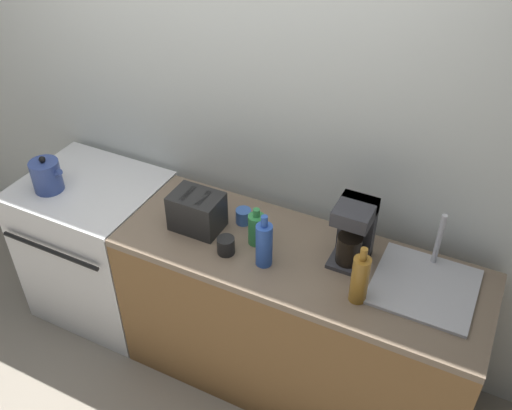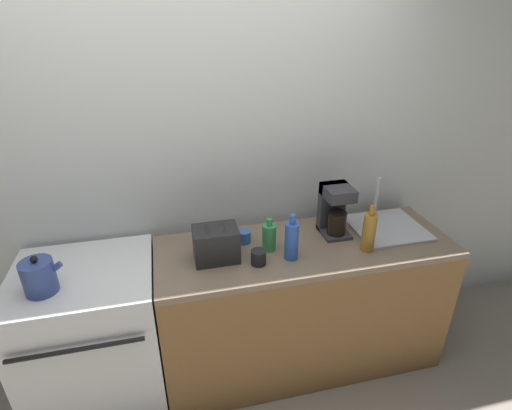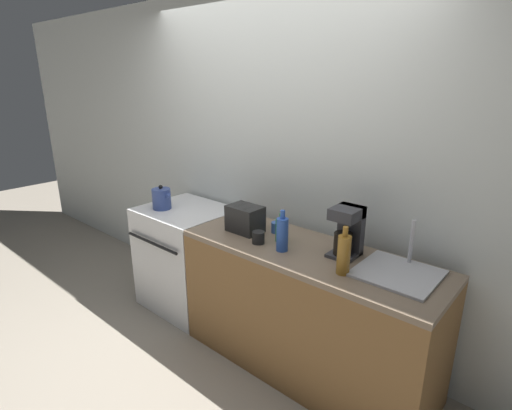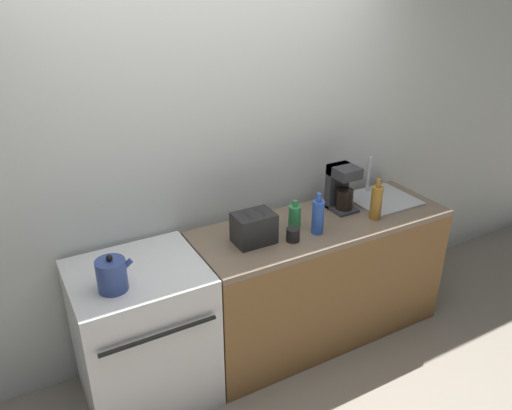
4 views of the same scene
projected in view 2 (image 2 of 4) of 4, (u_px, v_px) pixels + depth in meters
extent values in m
cube|color=silver|center=(188.00, 165.00, 2.37)|extent=(8.00, 0.05, 2.60)
cube|color=silver|center=(95.00, 336.00, 2.29)|extent=(0.74, 0.64, 0.89)
cube|color=black|center=(80.00, 274.00, 2.10)|extent=(0.72, 0.63, 0.02)
cylinder|color=black|center=(39.00, 295.00, 1.94)|extent=(0.21, 0.21, 0.01)
cylinder|color=black|center=(111.00, 285.00, 2.01)|extent=(0.21, 0.21, 0.01)
cylinder|color=black|center=(51.00, 264.00, 2.18)|extent=(0.21, 0.21, 0.01)
cylinder|color=black|center=(115.00, 256.00, 2.25)|extent=(0.21, 0.21, 0.01)
cylinder|color=black|center=(77.00, 350.00, 1.88)|extent=(0.62, 0.02, 0.02)
cube|color=brown|center=(302.00, 306.00, 2.55)|extent=(1.75, 0.61, 0.86)
cube|color=#7A6651|center=(306.00, 247.00, 2.35)|extent=(1.75, 0.61, 0.04)
cylinder|color=#33478C|center=(39.00, 277.00, 1.92)|extent=(0.15, 0.15, 0.17)
sphere|color=black|center=(34.00, 259.00, 1.88)|extent=(0.03, 0.03, 0.03)
cylinder|color=#33478C|center=(54.00, 269.00, 1.92)|extent=(0.09, 0.03, 0.07)
cube|color=black|center=(216.00, 244.00, 2.17)|extent=(0.24, 0.18, 0.19)
cube|color=black|center=(207.00, 230.00, 2.12)|extent=(0.03, 0.12, 0.01)
cube|color=black|center=(223.00, 229.00, 2.14)|extent=(0.03, 0.12, 0.01)
cube|color=#333338|center=(334.00, 232.00, 2.45)|extent=(0.16, 0.19, 0.02)
cube|color=#333338|center=(332.00, 206.00, 2.44)|extent=(0.16, 0.06, 0.32)
cube|color=#333338|center=(338.00, 192.00, 2.33)|extent=(0.16, 0.19, 0.07)
cylinder|color=black|center=(337.00, 223.00, 2.40)|extent=(0.11, 0.11, 0.14)
cube|color=#B7B7BC|center=(387.00, 228.00, 2.51)|extent=(0.43, 0.42, 0.01)
cylinder|color=silver|center=(376.00, 197.00, 2.60)|extent=(0.02, 0.02, 0.28)
cylinder|color=#2D56B7|center=(292.00, 241.00, 2.17)|extent=(0.08, 0.08, 0.22)
cylinder|color=#2D56B7|center=(293.00, 219.00, 2.11)|extent=(0.03, 0.03, 0.05)
cylinder|color=#338C47|center=(269.00, 237.00, 2.27)|extent=(0.08, 0.08, 0.16)
cylinder|color=#338C47|center=(269.00, 222.00, 2.22)|extent=(0.03, 0.03, 0.04)
cylinder|color=#9E6B23|center=(369.00, 233.00, 2.24)|extent=(0.07, 0.07, 0.23)
cylinder|color=#9E6B23|center=(372.00, 210.00, 2.18)|extent=(0.03, 0.03, 0.06)
cylinder|color=black|center=(259.00, 257.00, 2.15)|extent=(0.08, 0.08, 0.08)
cylinder|color=#3860B2|center=(244.00, 237.00, 2.35)|extent=(0.08, 0.08, 0.08)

